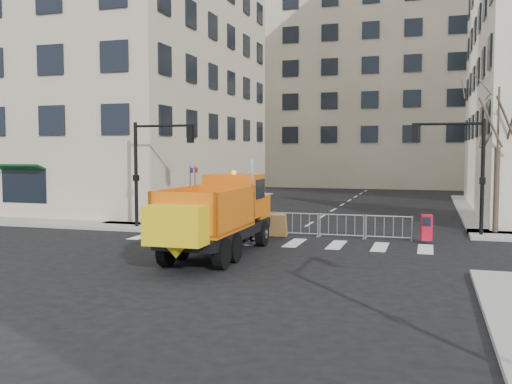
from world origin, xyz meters
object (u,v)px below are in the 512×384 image
(cop_c, at_px, (224,218))
(cop_b, at_px, (248,221))
(cop_a, at_px, (228,217))
(newspaper_box, at_px, (427,227))
(plow_truck, at_px, (217,213))
(worker, at_px, (234,208))

(cop_c, bearing_deg, cop_b, 122.22)
(cop_a, xyz_separation_m, newspaper_box, (8.78, 0.60, -0.22))
(cop_b, relative_size, cop_c, 0.94)
(plow_truck, distance_m, cop_c, 4.33)
(plow_truck, distance_m, worker, 8.09)
(cop_a, relative_size, worker, 1.06)
(plow_truck, bearing_deg, cop_c, 16.14)
(worker, bearing_deg, cop_c, -91.49)
(plow_truck, height_order, newspaper_box, plow_truck)
(cop_b, xyz_separation_m, cop_c, (-1.23, 0.25, 0.06))
(plow_truck, xyz_separation_m, cop_a, (-1.28, 4.74, -0.70))
(newspaper_box, bearing_deg, cop_b, -177.35)
(cop_a, xyz_separation_m, cop_c, (0.04, -0.64, 0.04))
(cop_c, bearing_deg, plow_truck, 60.52)
(cop_b, distance_m, worker, 4.44)
(cop_c, bearing_deg, newspaper_box, 141.78)
(cop_b, bearing_deg, plow_truck, 106.67)
(plow_truck, height_order, worker, plow_truck)
(cop_c, height_order, newspaper_box, cop_c)
(cop_b, bearing_deg, newspaper_box, -152.30)
(cop_b, relative_size, worker, 1.04)
(plow_truck, relative_size, worker, 5.42)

